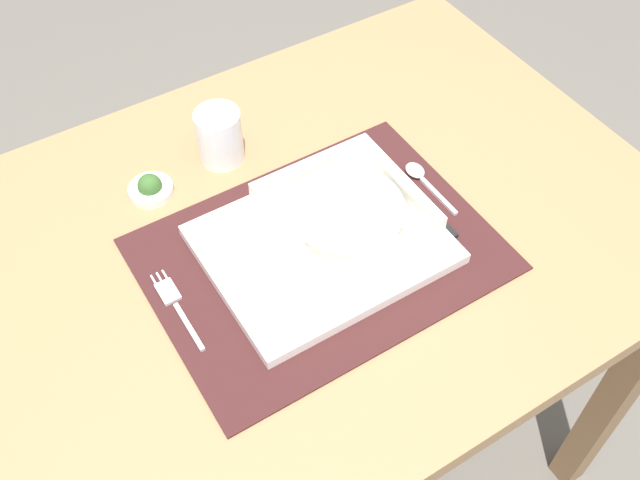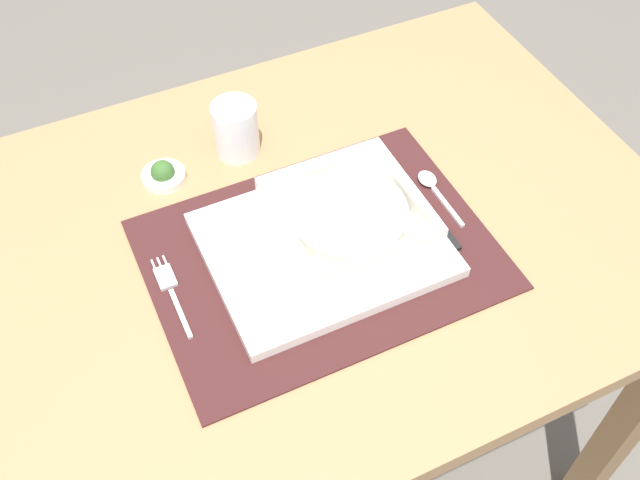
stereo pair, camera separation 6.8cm
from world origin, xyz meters
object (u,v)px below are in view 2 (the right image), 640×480
(condiment_saucer, at_px, (163,174))
(fork, at_px, (171,290))
(bread_knife, at_px, (420,223))
(porridge_bowl, at_px, (348,219))
(spoon, at_px, (431,184))
(dining_table, at_px, (315,277))
(drinking_glass, at_px, (236,131))
(butter_knife, at_px, (434,219))

(condiment_saucer, bearing_deg, fork, -105.14)
(fork, xyz_separation_m, bread_knife, (0.33, -0.04, 0.00))
(bread_knife, bearing_deg, porridge_bowl, 169.21)
(condiment_saucer, bearing_deg, bread_knife, -38.85)
(fork, bearing_deg, spoon, 1.22)
(dining_table, height_order, fork, fork)
(fork, height_order, drinking_glass, drinking_glass)
(dining_table, distance_m, drinking_glass, 0.24)
(fork, relative_size, drinking_glass, 1.61)
(dining_table, bearing_deg, spoon, -1.66)
(dining_table, height_order, spoon, spoon)
(dining_table, height_order, drinking_glass, drinking_glass)
(spoon, bearing_deg, drinking_glass, 135.54)
(spoon, xyz_separation_m, condiment_saucer, (-0.33, 0.17, 0.00))
(dining_table, bearing_deg, fork, -174.19)
(condiment_saucer, bearing_deg, drinking_glass, 5.63)
(bread_knife, bearing_deg, butter_knife, -5.22)
(dining_table, relative_size, porridge_bowl, 5.37)
(porridge_bowl, bearing_deg, dining_table, 128.31)
(spoon, distance_m, butter_knife, 0.06)
(dining_table, height_order, condiment_saucer, condiment_saucer)
(porridge_bowl, bearing_deg, drinking_glass, 107.53)
(drinking_glass, bearing_deg, dining_table, -77.72)
(fork, xyz_separation_m, spoon, (0.38, 0.02, 0.00))
(porridge_bowl, distance_m, spoon, 0.15)
(dining_table, relative_size, butter_knife, 7.11)
(bread_knife, height_order, condiment_saucer, condiment_saucer)
(bread_knife, xyz_separation_m, condiment_saucer, (-0.28, 0.23, 0.00))
(condiment_saucer, bearing_deg, porridge_bowl, -48.23)
(fork, distance_m, drinking_glass, 0.26)
(butter_knife, height_order, drinking_glass, drinking_glass)
(bread_knife, bearing_deg, fork, 174.82)
(bread_knife, bearing_deg, spoon, 48.62)
(fork, relative_size, condiment_saucer, 2.15)
(porridge_bowl, height_order, fork, porridge_bowl)
(spoon, bearing_deg, dining_table, 174.67)
(bread_knife, distance_m, condiment_saucer, 0.36)
(dining_table, height_order, porridge_bowl, porridge_bowl)
(condiment_saucer, bearing_deg, spoon, -27.78)
(butter_knife, bearing_deg, bread_knife, 175.97)
(fork, height_order, condiment_saucer, condiment_saucer)
(dining_table, relative_size, bread_knife, 6.95)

